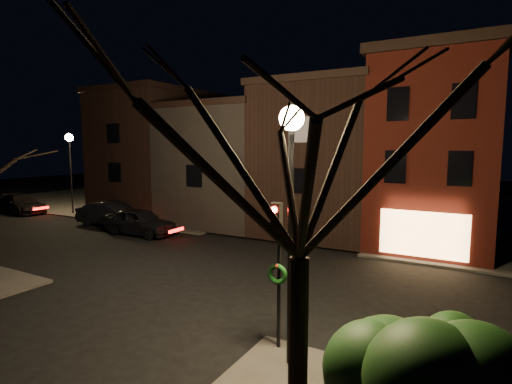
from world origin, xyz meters
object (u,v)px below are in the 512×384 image
Objects in this scene: street_lamp_near at (291,165)px; parked_car_a at (140,222)px; traffic_signal at (277,253)px; street_lamp_far at (70,151)px; parked_car_b at (112,214)px; parked_car_c at (21,204)px; bare_tree_right at (301,116)px.

parked_car_a is (-14.66, 9.32, -4.33)m from street_lamp_near.
street_lamp_near reaches higher than traffic_signal.
street_lamp_far reaches higher than traffic_signal.
street_lamp_far reaches higher than parked_car_a.
traffic_signal is 0.79× the size of parked_car_b.
traffic_signal is 0.81× the size of parked_car_a.
street_lamp_near is 17.91m from parked_car_a.
street_lamp_near reaches higher than parked_car_c.
traffic_signal is at bearing 122.41° from bare_tree_right.
bare_tree_right is 24.33m from parked_car_b.
street_lamp_far is 27.35m from traffic_signal.
street_lamp_near is at bearing -122.64° from parked_car_a.
parked_car_c is (-11.04, 0.00, -0.06)m from parked_car_b.
street_lamp_far is at bearing -61.75° from parked_car_c.
parked_car_a is at bearing -114.54° from parked_car_b.
street_lamp_near is 1.60× the size of traffic_signal.
street_lamp_far reaches higher than parked_car_b.
traffic_signal is at bearing -101.90° from parked_car_c.
traffic_signal is at bearing -126.90° from parked_car_b.
street_lamp_near is 2.98m from bare_tree_right.
bare_tree_right reaches higher than traffic_signal.
street_lamp_far is 1.30× the size of parked_car_a.
parked_car_a is (-14.06, 8.83, -1.96)m from traffic_signal.
parked_car_a is at bearing -15.26° from street_lamp_far.
street_lamp_far is 30.32m from bare_tree_right.
bare_tree_right reaches higher than street_lamp_far.
traffic_signal is (-0.60, 0.49, -2.37)m from street_lamp_near.
parked_car_c is (-4.40, -1.70, -4.39)m from street_lamp_far.
parked_car_b is 11.04m from parked_car_c.
parked_car_b is at bearing 150.51° from street_lamp_near.
parked_car_b reaches higher than parked_car_c.
traffic_signal reaches higher than parked_car_a.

